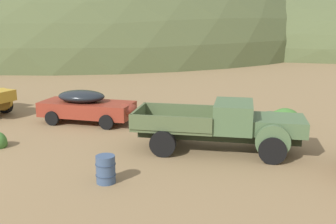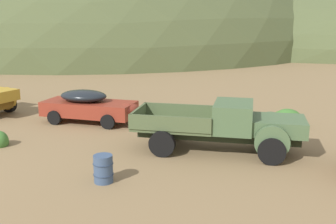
# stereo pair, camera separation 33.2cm
# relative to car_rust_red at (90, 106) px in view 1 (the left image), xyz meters

# --- Properties ---
(hill_far_right) EXTENTS (70.85, 79.71, 35.50)m
(hill_far_right) POSITION_rel_car_rust_red_xyz_m (-22.10, 51.25, -0.82)
(hill_far_right) COLOR #4C5633
(hill_far_right) RESTS_ON ground
(hill_distant) EXTENTS (94.94, 64.03, 24.07)m
(hill_distant) POSITION_rel_car_rust_red_xyz_m (8.42, 62.70, -0.82)
(hill_distant) COLOR #4C5633
(hill_distant) RESTS_ON ground
(car_rust_red) EXTENTS (4.78, 2.11, 1.57)m
(car_rust_red) POSITION_rel_car_rust_red_xyz_m (0.00, 0.00, 0.00)
(car_rust_red) COLOR maroon
(car_rust_red) RESTS_ON ground
(truck_weathered_green) EXTENTS (6.51, 3.02, 1.89)m
(truck_weathered_green) POSITION_rel_car_rust_red_xyz_m (7.09, -2.08, 0.18)
(truck_weathered_green) COLOR #232B1B
(truck_weathered_green) RESTS_ON ground
(oil_drum_spare) EXTENTS (0.63, 0.63, 0.86)m
(oil_drum_spare) POSITION_rel_car_rust_red_xyz_m (3.94, -6.21, -0.38)
(oil_drum_spare) COLOR #384C6B
(oil_drum_spare) RESTS_ON ground
(bush_between_trucks) EXTENTS (1.42, 1.38, 1.00)m
(bush_between_trucks) POSITION_rel_car_rust_red_xyz_m (8.88, 2.68, -0.57)
(bush_between_trucks) COLOR #3D702D
(bush_between_trucks) RESTS_ON ground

